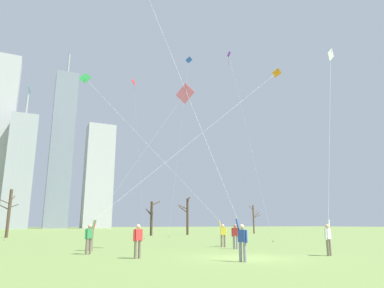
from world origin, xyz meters
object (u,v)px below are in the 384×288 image
at_px(distant_kite_high_overhead_purple, 233,70).
at_px(distant_kite_drifting_left_blue, 187,76).
at_px(kite_flyer_midfield_center_yellow, 210,158).
at_px(distant_kite_drifting_right_teal, 27,102).
at_px(bare_tree_left_of_center, 187,215).
at_px(kite_flyer_foreground_right_pink, 114,200).
at_px(kite_flyer_midfield_right_white, 328,205).
at_px(bystander_watching_nearby, 138,239).
at_px(bare_tree_center, 254,218).
at_px(kite_flyer_far_back_orange, 121,209).
at_px(bare_tree_right_of_center, 9,212).
at_px(distant_kite_low_near_trees_red, 135,107).
at_px(kite_flyer_foreground_left_green, 202,210).
at_px(bystander_far_off_by_trees, 235,235).
at_px(bare_tree_rightmost, 152,217).

relative_size(distant_kite_high_overhead_purple, distant_kite_drifting_left_blue, 0.87).
bearing_deg(kite_flyer_midfield_center_yellow, distant_kite_drifting_right_teal, 109.82).
bearing_deg(bare_tree_left_of_center, kite_flyer_foreground_right_pink, -122.96).
relative_size(kite_flyer_midfield_right_white, bare_tree_left_of_center, 2.47).
height_order(bystander_watching_nearby, bare_tree_center, bare_tree_center).
bearing_deg(bare_tree_center, bystander_watching_nearby, -132.21).
height_order(kite_flyer_far_back_orange, bare_tree_right_of_center, kite_flyer_far_back_orange).
bearing_deg(distant_kite_low_near_trees_red, kite_flyer_foreground_left_green, -80.20).
bearing_deg(bare_tree_left_of_center, bystander_far_off_by_trees, -108.88).
relative_size(kite_flyer_foreground_left_green, bare_tree_left_of_center, 2.22).
relative_size(bare_tree_right_of_center, bare_tree_left_of_center, 1.01).
relative_size(kite_flyer_midfield_right_white, distant_kite_drifting_right_teal, 0.91).
relative_size(kite_flyer_far_back_orange, bare_tree_rightmost, 3.28).
relative_size(kite_flyer_midfield_right_white, bare_tree_right_of_center, 2.45).
distance_m(kite_flyer_foreground_left_green, kite_flyer_midfield_center_yellow, 9.60).
relative_size(kite_flyer_far_back_orange, bystander_far_off_by_trees, 10.38).
distance_m(bystander_watching_nearby, bare_tree_right_of_center, 33.68).
bearing_deg(bystander_watching_nearby, kite_flyer_foreground_left_green, 42.70).
xyz_separation_m(bystander_far_off_by_trees, bare_tree_right_of_center, (-14.73, 29.32, 2.21)).
bearing_deg(distant_kite_low_near_trees_red, distant_kite_drifting_right_teal, 158.79).
height_order(bystander_far_off_by_trees, distant_kite_high_overhead_purple, distant_kite_high_overhead_purple).
bearing_deg(bare_tree_left_of_center, distant_kite_high_overhead_purple, -97.59).
bearing_deg(kite_flyer_foreground_right_pink, kite_flyer_midfield_center_yellow, -70.86).
distance_m(bystander_far_off_by_trees, bare_tree_left_of_center, 31.79).
height_order(kite_flyer_foreground_left_green, distant_kite_high_overhead_purple, distant_kite_high_overhead_purple).
bearing_deg(bare_tree_center, bystander_far_off_by_trees, -127.28).
xyz_separation_m(kite_flyer_midfield_right_white, bystander_far_off_by_trees, (-2.34, 6.10, -1.79)).
bearing_deg(bare_tree_rightmost, kite_flyer_foreground_right_pink, -113.80).
distance_m(bystander_watching_nearby, bare_tree_rightmost, 34.98).
bearing_deg(distant_kite_high_overhead_purple, bare_tree_left_of_center, 82.41).
distance_m(kite_flyer_midfield_center_yellow, bare_tree_left_of_center, 39.12).
xyz_separation_m(bystander_far_off_by_trees, bare_tree_left_of_center, (10.26, 30.01, 2.11)).
distance_m(kite_flyer_far_back_orange, kite_flyer_foreground_left_green, 7.03).
height_order(distant_kite_high_overhead_purple, bare_tree_center, distant_kite_high_overhead_purple).
xyz_separation_m(kite_flyer_far_back_orange, kite_flyer_midfield_right_white, (10.17, -6.33, 0.17)).
bearing_deg(kite_flyer_midfield_center_yellow, kite_flyer_midfield_right_white, -1.29).
distance_m(kite_flyer_midfield_center_yellow, distant_kite_drifting_left_blue, 35.05).
relative_size(kite_flyer_midfield_center_yellow, bystander_far_off_by_trees, 11.86).
relative_size(kite_flyer_midfield_right_white, distant_kite_high_overhead_purple, 0.65).
bearing_deg(distant_kite_drifting_right_teal, bystander_watching_nearby, -74.84).
relative_size(distant_kite_drifting_left_blue, bare_tree_center, 5.15).
bearing_deg(kite_flyer_midfield_right_white, bystander_watching_nearby, 166.18).
xyz_separation_m(kite_flyer_midfield_right_white, kite_flyer_foreground_right_pink, (-10.20, 8.16, 0.45)).
xyz_separation_m(bystander_watching_nearby, bare_tree_left_of_center, (18.16, 33.59, 2.11)).
distance_m(kite_flyer_midfield_right_white, kite_flyer_foreground_left_green, 9.39).
relative_size(distant_kite_high_overhead_purple, bare_tree_center, 4.50).
height_order(kite_flyer_midfield_center_yellow, distant_kite_drifting_left_blue, distant_kite_drifting_left_blue).
xyz_separation_m(kite_flyer_foreground_right_pink, distant_kite_low_near_trees_red, (4.63, 12.23, 10.83)).
height_order(kite_flyer_far_back_orange, bare_tree_left_of_center, kite_flyer_far_back_orange).
xyz_separation_m(kite_flyer_foreground_right_pink, bare_tree_left_of_center, (18.12, 27.94, -0.13)).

